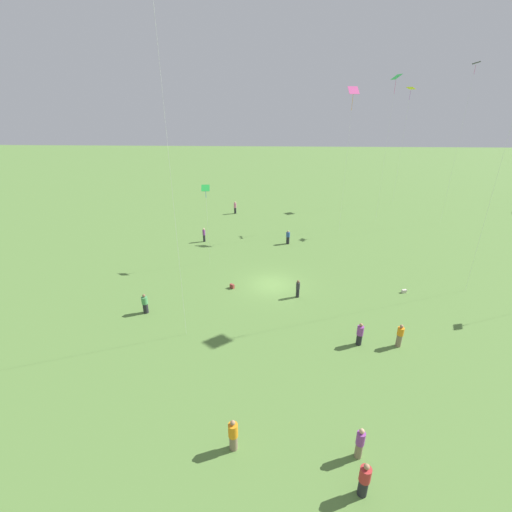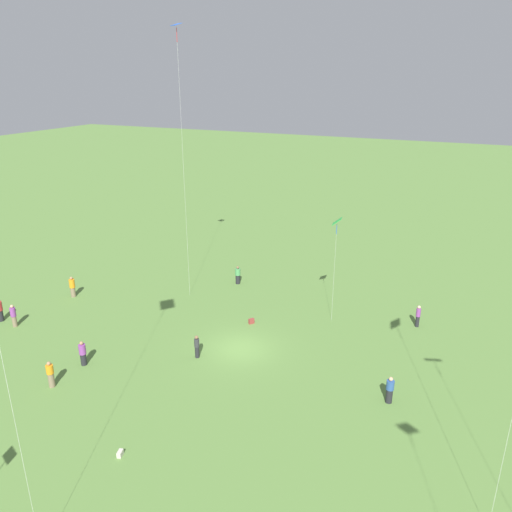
% 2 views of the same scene
% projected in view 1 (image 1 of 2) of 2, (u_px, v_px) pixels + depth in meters
% --- Properties ---
extents(ground_plane, '(240.00, 240.00, 0.00)m').
position_uv_depth(ground_plane, '(272.00, 285.00, 31.56)').
color(ground_plane, '#5B843D').
extents(person_0, '(0.35, 0.35, 1.62)m').
position_uv_depth(person_0, '(298.00, 289.00, 29.18)').
color(person_0, '#232328').
rests_on(person_0, ground_plane).
extents(person_1, '(0.34, 0.34, 1.72)m').
position_uv_depth(person_1, '(204.00, 235.00, 41.28)').
color(person_1, '#232328').
rests_on(person_1, ground_plane).
extents(person_2, '(0.63, 0.63, 1.71)m').
position_uv_depth(person_2, '(360.00, 334.00, 23.30)').
color(person_2, '#232328').
rests_on(person_2, ground_plane).
extents(person_3, '(0.59, 0.59, 1.66)m').
position_uv_depth(person_3, '(145.00, 304.00, 26.95)').
color(person_3, '#232328').
rests_on(person_3, ground_plane).
extents(person_4, '(0.52, 0.52, 1.83)m').
position_uv_depth(person_4, '(364.00, 480.00, 14.15)').
color(person_4, '#232328').
rests_on(person_4, ground_plane).
extents(person_5, '(0.53, 0.53, 1.68)m').
position_uv_depth(person_5, '(288.00, 237.00, 40.64)').
color(person_5, '#232328').
rests_on(person_5, ground_plane).
extents(person_6, '(0.45, 0.45, 1.72)m').
position_uv_depth(person_6, '(400.00, 336.00, 23.13)').
color(person_6, '#847056').
rests_on(person_6, ground_plane).
extents(person_7, '(0.55, 0.55, 1.78)m').
position_uv_depth(person_7, '(360.00, 443.00, 15.70)').
color(person_7, '#847056').
rests_on(person_7, ground_plane).
extents(person_8, '(0.50, 0.50, 1.88)m').
position_uv_depth(person_8, '(235.00, 208.00, 52.17)').
color(person_8, '#232328').
rests_on(person_8, ground_plane).
extents(person_9, '(0.49, 0.49, 1.81)m').
position_uv_depth(person_9, '(233.00, 435.00, 16.08)').
color(person_9, '#847056').
rests_on(person_9, ground_plane).
extents(kite_1, '(0.86, 0.85, 21.13)m').
position_uv_depth(kite_1, '(156.00, 26.00, 17.13)').
color(kite_1, blue).
rests_on(kite_1, ground_plane).
extents(kite_2, '(0.73, 0.87, 8.16)m').
position_uv_depth(kite_2, '(206.00, 191.00, 32.93)').
color(kite_2, green).
rests_on(kite_2, ground_plane).
extents(kite_5, '(1.18, 1.17, 19.97)m').
position_uv_depth(kite_5, '(474.00, 75.00, 41.00)').
color(kite_5, black).
rests_on(kite_5, ground_plane).
extents(kite_6, '(1.10, 1.35, 17.21)m').
position_uv_depth(kite_6, '(353.00, 96.00, 39.06)').
color(kite_6, '#E54C99').
rests_on(kite_6, ground_plane).
extents(kite_7, '(1.48, 1.47, 17.75)m').
position_uv_depth(kite_7, '(410.00, 94.00, 51.32)').
color(kite_7, yellow).
rests_on(kite_7, ground_plane).
extents(kite_8, '(1.29, 1.18, 18.69)m').
position_uv_depth(kite_8, '(395.00, 84.00, 41.72)').
color(kite_8, green).
rests_on(kite_8, ground_plane).
extents(picnic_bag_0, '(0.42, 0.46, 0.39)m').
position_uv_depth(picnic_bag_0, '(232.00, 286.00, 30.86)').
color(picnic_bag_0, '#933833').
rests_on(picnic_bag_0, ground_plane).
extents(picnic_bag_1, '(0.32, 0.44, 0.28)m').
position_uv_depth(picnic_bag_1, '(404.00, 291.00, 30.14)').
color(picnic_bag_1, beige).
rests_on(picnic_bag_1, ground_plane).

